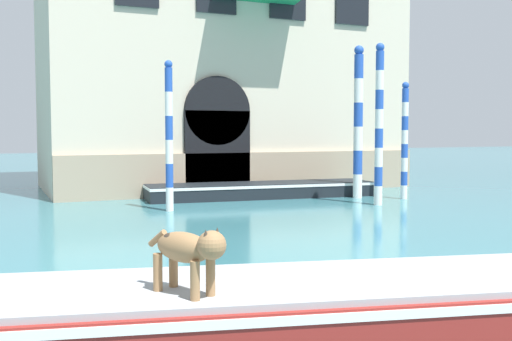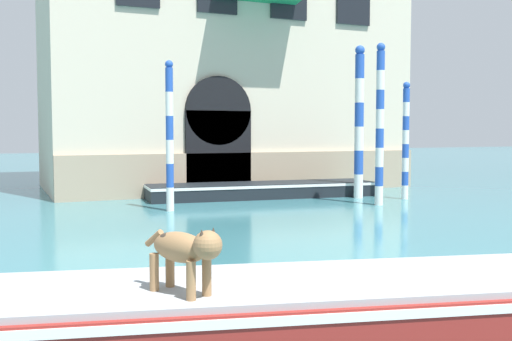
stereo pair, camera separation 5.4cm
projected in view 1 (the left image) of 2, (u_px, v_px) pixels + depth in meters
boat_foreground at (354, 307)px, 5.70m from camera, size 7.63×3.36×0.63m
dog_on_deck at (189, 249)px, 5.04m from camera, size 0.52×0.83×0.59m
boat_moored_near_palazzo at (261, 190)px, 18.09m from camera, size 7.02×2.15×0.44m
mooring_pole_0 at (379, 124)px, 16.12m from camera, size 0.23×0.23×4.36m
mooring_pole_1 at (169, 136)px, 14.90m from camera, size 0.20×0.20×3.76m
mooring_pole_2 at (358, 121)px, 17.84m from camera, size 0.28×0.28×4.54m
mooring_pole_3 at (405, 140)px, 17.57m from camera, size 0.20×0.20×3.44m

